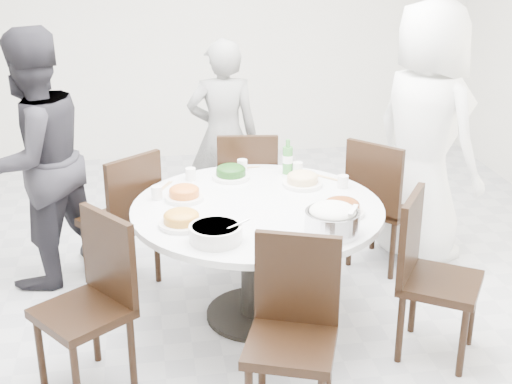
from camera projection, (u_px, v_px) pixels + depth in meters
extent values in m
cube|color=silver|center=(211.00, 298.00, 4.70)|extent=(6.00, 6.00, 0.01)
cube|color=white|center=(176.00, 19.00, 6.94)|extent=(6.00, 0.01, 2.80)
cylinder|color=white|center=(257.00, 262.00, 4.36)|extent=(1.50, 1.50, 0.75)
cube|color=black|center=(385.00, 202.00, 5.00)|extent=(0.59, 0.59, 0.95)
cube|color=black|center=(247.00, 190.00, 5.21)|extent=(0.47, 0.47, 0.95)
cube|color=black|center=(119.00, 218.00, 4.74)|extent=(0.59, 0.59, 0.95)
cube|color=black|center=(82.00, 309.00, 3.65)|extent=(0.59, 0.59, 0.95)
cube|color=black|center=(291.00, 341.00, 3.38)|extent=(0.54, 0.54, 0.95)
cube|color=black|center=(441.00, 279.00, 3.95)|extent=(0.58, 0.58, 0.95)
imported|color=white|center=(425.00, 135.00, 4.97)|extent=(0.91, 1.07, 1.85)
imported|color=black|center=(223.00, 136.00, 5.54)|extent=(0.56, 0.38, 1.51)
imported|color=black|center=(35.00, 160.00, 4.65)|extent=(1.06, 1.05, 1.73)
cylinder|color=white|center=(231.00, 174.00, 4.65)|extent=(0.25, 0.25, 0.06)
cylinder|color=white|center=(303.00, 181.00, 4.52)|extent=(0.25, 0.25, 0.07)
cylinder|color=white|center=(184.00, 195.00, 4.30)|extent=(0.23, 0.23, 0.06)
cylinder|color=white|center=(342.00, 209.00, 4.09)|extent=(0.26, 0.26, 0.07)
cylinder|color=white|center=(181.00, 220.00, 3.94)|extent=(0.26, 0.26, 0.07)
cylinder|color=silver|center=(332.00, 222.00, 3.84)|extent=(0.30, 0.30, 0.13)
cylinder|color=white|center=(216.00, 233.00, 3.76)|extent=(0.28, 0.28, 0.09)
cylinder|color=#347F32|center=(288.00, 157.00, 4.71)|extent=(0.07, 0.07, 0.23)
cylinder|color=white|center=(241.00, 164.00, 4.80)|extent=(0.07, 0.07, 0.08)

